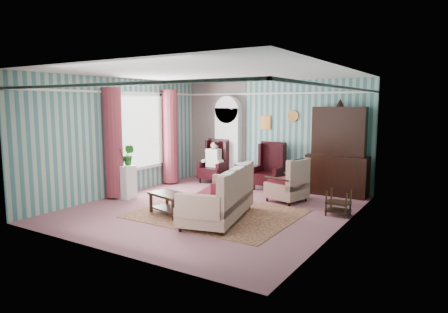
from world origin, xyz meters
The scene contains 17 objects.
floor centered at (0.00, 0.00, 0.00)m, with size 6.00×6.00×0.00m, color #995963.
room_shell centered at (-0.62, 0.18, 2.01)m, with size 5.53×6.02×2.91m.
bookcase centered at (-1.35, 2.84, 1.12)m, with size 0.80×0.28×2.24m, color white.
dresser_hutch centered at (1.90, 2.72, 1.18)m, with size 1.50×0.56×2.36m, color black.
wingback_left centered at (-1.60, 2.45, 0.62)m, with size 0.76×0.80×1.25m, color black.
wingback_right centered at (0.15, 2.45, 0.62)m, with size 0.76×0.80×1.25m, color black.
seated_woman centered at (-1.60, 2.45, 0.59)m, with size 0.44×0.40×1.18m, color beige, non-canonical shape.
round_side_table centered at (-0.70, 2.60, 0.30)m, with size 0.50×0.50×0.60m, color black.
nest_table centered at (2.47, 0.90, 0.27)m, with size 0.45×0.38×0.54m, color black.
plant_stand centered at (-2.40, -0.30, 0.40)m, with size 0.55×0.35×0.80m, color silver.
rug centered at (0.30, -0.30, 0.01)m, with size 3.20×2.60×0.01m, color #4C191C.
sofa centered at (0.52, -0.63, 0.48)m, with size 2.13×0.93×0.97m, color beige.
floral_armchair centered at (1.10, 1.45, 0.46)m, with size 0.85×0.78×0.92m, color beige.
coffee_table centered at (-0.48, -0.88, 0.22)m, with size 0.91×0.51×0.45m, color black.
potted_plant_a centered at (-2.46, -0.36, 1.01)m, with size 0.38×0.33×0.42m, color #1F561B.
potted_plant_b centered at (-2.32, -0.18, 1.05)m, with size 0.27×0.22×0.50m, color #214E18.
potted_plant_c centered at (-2.52, -0.28, 1.02)m, with size 0.24×0.24×0.44m, color #184A17.
Camera 1 is at (4.68, -7.08, 2.27)m, focal length 32.00 mm.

